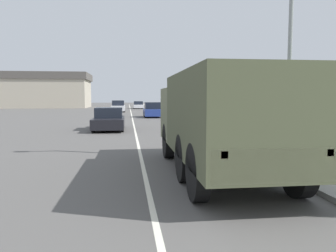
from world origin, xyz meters
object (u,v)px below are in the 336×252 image
(military_truck, at_px, (220,118))
(car_second_ahead, at_px, (153,111))
(lamp_post, at_px, (286,10))
(car_nearest_ahead, at_px, (109,120))
(car_third_ahead, at_px, (118,107))
(car_fourth_ahead, at_px, (138,105))

(military_truck, height_order, car_second_ahead, military_truck)
(lamp_post, bearing_deg, car_nearest_ahead, 118.73)
(military_truck, xyz_separation_m, car_second_ahead, (0.15, 25.89, -0.85))
(car_third_ahead, height_order, lamp_post, lamp_post)
(car_second_ahead, bearing_deg, car_nearest_ahead, -106.38)
(car_nearest_ahead, distance_m, car_third_ahead, 26.10)
(car_nearest_ahead, bearing_deg, car_second_ahead, 73.62)
(military_truck, xyz_separation_m, car_fourth_ahead, (-0.50, 52.24, -0.93))
(car_nearest_ahead, bearing_deg, military_truck, -74.13)
(car_fourth_ahead, bearing_deg, lamp_post, -86.55)
(car_fourth_ahead, xyz_separation_m, lamp_post, (3.05, -50.68, 4.24))
(car_second_ahead, bearing_deg, car_fourth_ahead, 91.41)
(car_nearest_ahead, distance_m, lamp_post, 13.60)
(military_truck, height_order, car_nearest_ahead, military_truck)
(car_nearest_ahead, distance_m, car_second_ahead, 13.53)
(military_truck, bearing_deg, car_fourth_ahead, 90.55)
(car_fourth_ahead, distance_m, lamp_post, 50.95)
(car_second_ahead, xyz_separation_m, car_fourth_ahead, (-0.65, 26.35, -0.08))
(car_third_ahead, bearing_deg, lamp_post, -80.35)
(military_truck, relative_size, car_second_ahead, 1.82)
(car_third_ahead, height_order, car_fourth_ahead, car_third_ahead)
(car_second_ahead, height_order, car_fourth_ahead, car_second_ahead)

